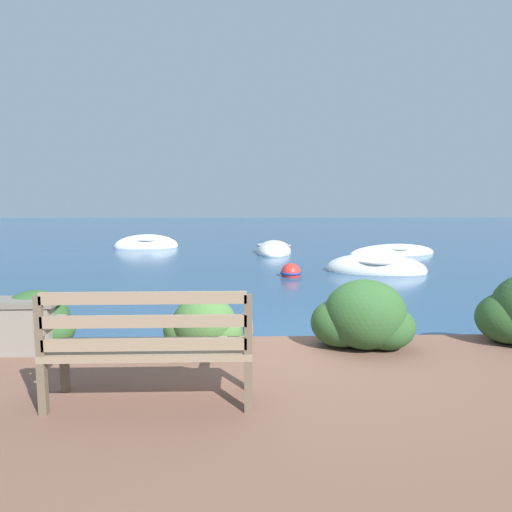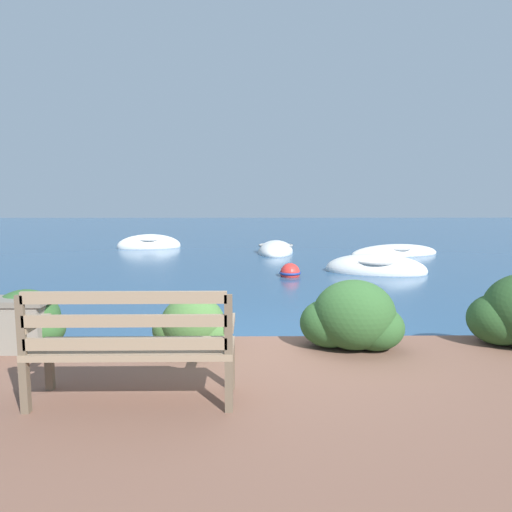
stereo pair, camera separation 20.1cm
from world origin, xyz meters
name	(u,v)px [view 2 (the right image)]	position (x,y,z in m)	size (l,w,h in m)	color
ground_plane	(277,354)	(0.00, 0.00, 0.00)	(80.00, 80.00, 0.00)	navy
park_bench	(131,343)	(-1.24, -1.74, 0.71)	(1.59, 0.48, 0.93)	brown
hedge_clump_far_left	(25,321)	(-2.78, -0.28, 0.49)	(0.91, 0.66, 0.62)	#2D5628
hedge_clump_left	(192,326)	(-0.93, -0.44, 0.47)	(0.85, 0.61, 0.58)	#426B33
hedge_clump_centre	(352,319)	(0.78, -0.44, 0.54)	(1.10, 0.79, 0.74)	#2D5628
rowboat_nearest	(375,269)	(2.83, 6.04, 0.07)	(2.71, 1.85, 0.81)	silver
rowboat_mid	(395,254)	(4.42, 9.49, 0.05)	(3.30, 1.85, 0.63)	silver
rowboat_far	(276,251)	(0.57, 10.27, 0.06)	(1.42, 2.69, 0.71)	silver
rowboat_outer	(149,246)	(-4.09, 11.93, 0.08)	(2.49, 1.44, 0.89)	silver
mooring_buoy	(290,273)	(0.64, 5.46, 0.08)	(0.51, 0.51, 0.47)	red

